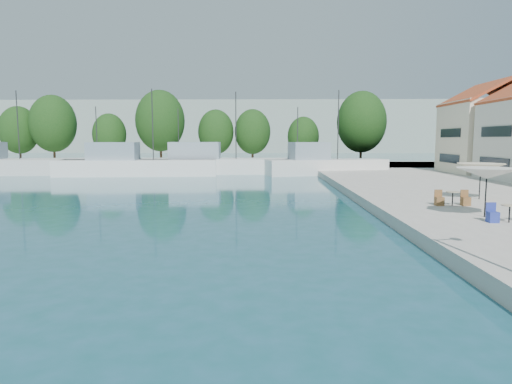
{
  "coord_description": "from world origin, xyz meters",
  "views": [
    {
      "loc": [
        0.09,
        1.83,
        4.14
      ],
      "look_at": [
        -0.43,
        26.0,
        1.34
      ],
      "focal_mm": 32.0,
      "sensor_mm": 36.0,
      "label": 1
    }
  ],
  "objects_px": {
    "trawler_03": "(216,165)",
    "trawler_04": "(323,166)",
    "umbrella_cream": "(481,168)",
    "trawler_02": "(134,166)",
    "umbrella_white": "(487,173)"
  },
  "relations": [
    {
      "from": "trawler_03",
      "to": "umbrella_cream",
      "type": "bearing_deg",
      "value": -58.51
    },
    {
      "from": "trawler_02",
      "to": "trawler_04",
      "type": "xyz_separation_m",
      "value": [
        21.83,
        1.71,
        0.0
      ]
    },
    {
      "from": "trawler_04",
      "to": "umbrella_cream",
      "type": "distance_m",
      "value": 27.07
    },
    {
      "from": "trawler_03",
      "to": "umbrella_cream",
      "type": "xyz_separation_m",
      "value": [
        18.79,
        -28.28,
        1.41
      ]
    },
    {
      "from": "trawler_02",
      "to": "umbrella_cream",
      "type": "bearing_deg",
      "value": -46.82
    },
    {
      "from": "trawler_04",
      "to": "umbrella_white",
      "type": "xyz_separation_m",
      "value": [
        3.32,
        -32.64,
        1.53
      ]
    },
    {
      "from": "umbrella_cream",
      "to": "trawler_03",
      "type": "bearing_deg",
      "value": 123.61
    },
    {
      "from": "trawler_03",
      "to": "trawler_04",
      "type": "height_order",
      "value": "same"
    },
    {
      "from": "trawler_02",
      "to": "umbrella_white",
      "type": "height_order",
      "value": "trawler_02"
    },
    {
      "from": "umbrella_white",
      "to": "trawler_02",
      "type": "bearing_deg",
      "value": 129.11
    },
    {
      "from": "trawler_03",
      "to": "umbrella_white",
      "type": "bearing_deg",
      "value": -67.06
    },
    {
      "from": "trawler_02",
      "to": "umbrella_white",
      "type": "bearing_deg",
      "value": -56.12
    },
    {
      "from": "umbrella_white",
      "to": "trawler_04",
      "type": "bearing_deg",
      "value": 95.81
    },
    {
      "from": "trawler_02",
      "to": "trawler_04",
      "type": "relative_size",
      "value": 1.24
    },
    {
      "from": "trawler_02",
      "to": "umbrella_cream",
      "type": "relative_size",
      "value": 6.48
    }
  ]
}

